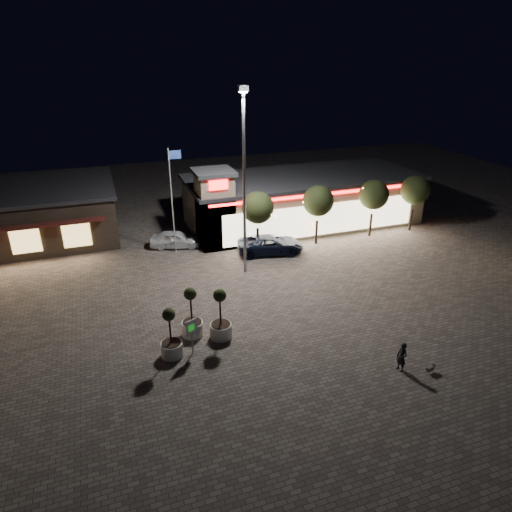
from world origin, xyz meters
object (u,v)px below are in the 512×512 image
object	(u,v)px
planter_mid	(171,341)
valet_sign	(191,330)
white_sedan	(176,239)
pedestrian	(402,357)
planter_left	(192,320)
pickup_truck	(270,245)

from	to	relation	value
planter_mid	valet_sign	size ratio (longest dim) A/B	1.39
white_sedan	pedestrian	bearing A→B (deg)	-142.27
planter_left	valet_sign	bearing A→B (deg)	-102.06
pickup_truck	white_sedan	distance (m)	7.54
pedestrian	planter_left	world-z (taller)	planter_left
white_sedan	planter_left	bearing A→B (deg)	-170.28
pickup_truck	planter_left	xyz separation A→B (m)	(-7.99, -8.89, 0.20)
pickup_truck	valet_sign	size ratio (longest dim) A/B	2.52
white_sedan	planter_mid	bearing A→B (deg)	-175.21
planter_left	planter_mid	bearing A→B (deg)	-132.78
pedestrian	valet_sign	bearing A→B (deg)	-127.91
white_sedan	planter_left	xyz separation A→B (m)	(-1.34, -12.45, 0.22)
pickup_truck	valet_sign	xyz separation A→B (m)	(-8.35, -10.57, 0.70)
pickup_truck	planter_mid	xyz separation A→B (m)	(-9.38, -10.40, 0.16)
pickup_truck	planter_left	distance (m)	11.96
white_sedan	valet_sign	size ratio (longest dim) A/B	2.00
pedestrian	planter_mid	bearing A→B (deg)	-126.32
pickup_truck	planter_mid	size ratio (longest dim) A/B	1.82
pickup_truck	planter_left	bearing A→B (deg)	149.49
white_sedan	valet_sign	bearing A→B (deg)	-170.99
white_sedan	pedestrian	size ratio (longest dim) A/B	2.60
planter_mid	valet_sign	bearing A→B (deg)	-9.42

